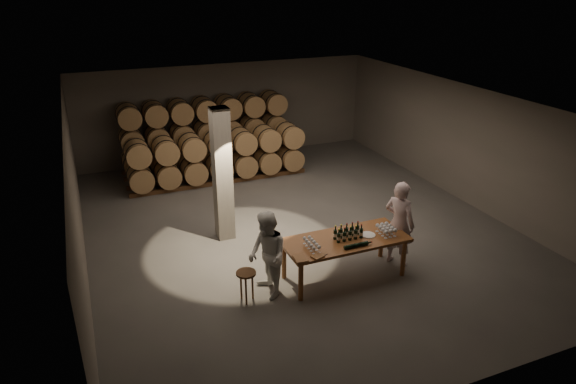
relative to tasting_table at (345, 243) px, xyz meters
name	(u,v)px	position (x,y,z in m)	size (l,w,h in m)	color
room	(222,175)	(-1.80, 2.70, 0.80)	(12.00, 12.00, 12.00)	#575451
tasting_table	(345,243)	(0.00, 0.00, 0.00)	(2.60, 1.10, 0.90)	brown
barrel_stack_back	(206,132)	(-0.96, 7.70, 0.40)	(5.48, 0.95, 2.31)	brown
barrel_stack_front	(218,156)	(-0.96, 6.30, 0.03)	(5.48, 0.95, 1.57)	brown
bottle_cluster	(348,234)	(0.06, -0.01, 0.21)	(0.60, 0.23, 0.31)	black
lying_bottles	(357,245)	(0.04, -0.39, 0.15)	(0.63, 0.08, 0.08)	black
glass_cluster_left	(312,243)	(-0.80, -0.09, 0.22)	(0.19, 0.52, 0.16)	silver
glass_cluster_right	(386,228)	(0.89, -0.14, 0.24)	(0.31, 0.42, 0.19)	silver
plate	(368,235)	(0.51, -0.04, 0.11)	(0.31, 0.31, 0.02)	white
notebook_near	(318,256)	(-0.84, -0.45, 0.12)	(0.23, 0.18, 0.03)	brown
notebook_corner	(301,258)	(-1.17, -0.39, 0.12)	(0.24, 0.31, 0.03)	brown
pen	(324,255)	(-0.70, -0.45, 0.11)	(0.01, 0.01, 0.15)	black
stool	(246,277)	(-2.16, -0.05, -0.27)	(0.39, 0.39, 0.65)	brown
person_man	(399,224)	(1.34, 0.05, 0.17)	(0.71, 0.46, 1.94)	beige
person_woman	(267,255)	(-1.70, 0.00, 0.09)	(0.86, 0.67, 1.78)	white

